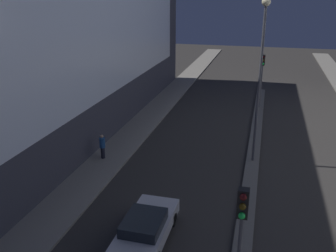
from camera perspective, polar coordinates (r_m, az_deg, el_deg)
name	(u,v)px	position (r m, az deg, el deg)	size (l,w,h in m)	color
median_strip	(254,151)	(25.14, 12.95, -3.66)	(0.79, 32.37, 0.14)	#56544F
traffic_light_near	(241,227)	(11.35, 11.07, -14.92)	(0.32, 0.42, 4.64)	#4C4C51
traffic_light_mid	(262,69)	(33.35, 14.18, 8.37)	(0.32, 0.42, 4.64)	#4C4C51
street_lamp	(261,62)	(21.77, 14.01, 9.46)	(0.48, 0.48, 9.46)	#4C4C51
car_left_lane	(146,228)	(16.06, -3.40, -15.24)	(1.81, 4.36, 1.35)	#B2B2B7
pedestrian_on_left_sidewalk	(102,146)	(23.37, -9.96, -3.00)	(0.35, 0.35, 1.54)	black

